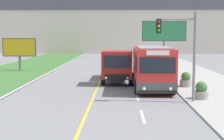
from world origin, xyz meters
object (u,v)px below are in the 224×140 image
planter_round_second (186,80)px  traffic_light_mast (182,45)px  billboard_small (19,48)px  dump_truck (117,67)px  planter_round_near (201,91)px  city_bus (153,69)px  car_distant (117,58)px  billboard_large (164,32)px

planter_round_second → traffic_light_mast: bearing=-104.7°
traffic_light_mast → billboard_small: 21.29m
dump_truck → traffic_light_mast: bearing=-62.7°
planter_round_near → planter_round_second: (0.03, 4.49, 0.02)m
city_bus → traffic_light_mast: bearing=-72.5°
dump_truck → planter_round_near: (5.09, -6.59, -0.77)m
car_distant → traffic_light_mast: (3.87, -24.92, 2.63)m
billboard_large → planter_round_second: size_ratio=5.49×
dump_truck → billboard_small: 13.59m
billboard_large → planter_round_near: 24.36m
billboard_large → planter_round_second: 19.94m
car_distant → billboard_small: (-10.53, -9.26, 1.77)m
dump_truck → billboard_large: bearing=70.4°
dump_truck → planter_round_second: dump_truck is taller
dump_truck → traffic_light_mast: 8.44m
city_bus → billboard_large: 21.32m
billboard_large → dump_truck: bearing=-109.6°
car_distant → city_bus: bearing=-82.8°
city_bus → car_distant: size_ratio=1.29×
traffic_light_mast → car_distant: bearing=98.8°
planter_round_near → planter_round_second: bearing=89.6°
city_bus → billboard_small: bearing=138.3°
traffic_light_mast → billboard_large: bearing=84.4°
billboard_large → billboard_small: bearing=-151.7°
city_bus → billboard_large: bearing=80.0°
billboard_large → planter_round_near: billboard_large is taller
city_bus → billboard_small: billboard_small is taller
car_distant → planter_round_second: bearing=-75.2°
traffic_light_mast → planter_round_near: (1.33, 0.69, -2.78)m
city_bus → planter_round_second: 3.05m
dump_truck → planter_round_second: size_ratio=6.38×
city_bus → planter_round_second: (2.59, 1.26, -0.99)m
city_bus → billboard_small: (-13.16, 11.74, 0.91)m
billboard_large → billboard_small: (-16.84, -9.08, -1.82)m
city_bus → car_distant: bearing=97.2°
car_distant → planter_round_second: car_distant is taller
city_bus → traffic_light_mast: 4.48m
dump_truck → planter_round_near: size_ratio=6.60×
planter_round_second → billboard_large: bearing=86.8°
dump_truck → billboard_large: (6.21, 17.46, 2.97)m
billboard_large → traffic_light_mast: bearing=-95.6°
planter_round_second → car_distant: bearing=104.8°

